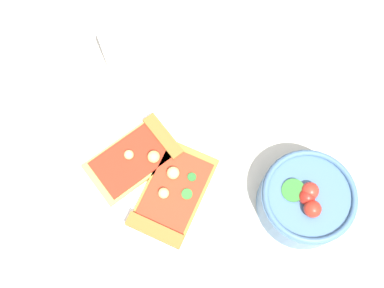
% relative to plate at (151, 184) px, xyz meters
% --- Properties ---
extents(ground_plane, '(2.40, 2.40, 0.00)m').
position_rel_plate_xyz_m(ground_plane, '(-0.03, -0.00, -0.01)').
color(ground_plane, beige).
rests_on(ground_plane, ground).
extents(plate, '(0.27, 0.27, 0.01)m').
position_rel_plate_xyz_m(plate, '(0.00, 0.00, 0.00)').
color(plate, white).
rests_on(plate, ground_plane).
extents(pizza_slice_near, '(0.15, 0.12, 0.02)m').
position_rel_plate_xyz_m(pizza_slice_near, '(0.01, -0.04, 0.01)').
color(pizza_slice_near, '#E5B256').
rests_on(pizza_slice_near, plate).
extents(pizza_slice_far, '(0.16, 0.16, 0.02)m').
position_rel_plate_xyz_m(pizza_slice_far, '(-0.02, 0.03, 0.01)').
color(pizza_slice_far, gold).
rests_on(pizza_slice_far, plate).
extents(salad_bowl, '(0.13, 0.13, 0.08)m').
position_rel_plate_xyz_m(salad_bowl, '(-0.20, 0.09, 0.03)').
color(salad_bowl, '#4C7299').
rests_on(salad_bowl, ground_plane).
extents(soda_glass, '(0.07, 0.07, 0.12)m').
position_rel_plate_xyz_m(soda_glass, '(-0.02, -0.20, 0.05)').
color(soda_glass, silver).
rests_on(soda_glass, ground_plane).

